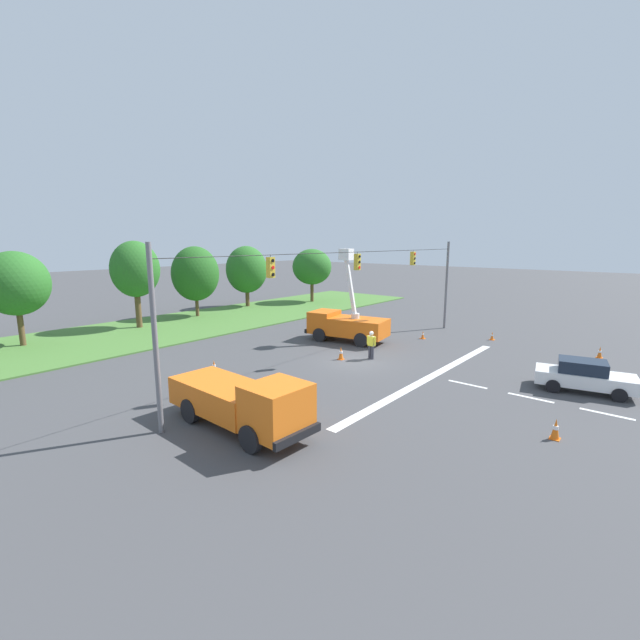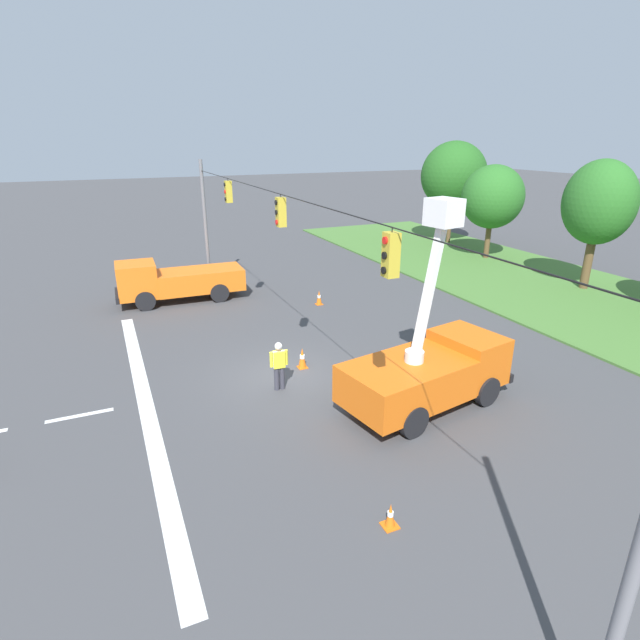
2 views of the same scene
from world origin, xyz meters
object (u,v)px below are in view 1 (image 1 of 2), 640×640
object	(u,v)px
tree_centre	(135,270)
sedan_white	(584,376)
utility_truck_bucket_lift	(346,323)
tree_east_end	(312,267)
road_worker	(371,343)
tree_east	(195,274)
tree_west	(15,284)
traffic_cone_near_bucket	(214,367)
traffic_cone_foreground_left	(600,352)
traffic_cone_mid_left	(556,429)
traffic_cone_mid_right	(492,336)
utility_truck_support_near	(243,401)
traffic_cone_foreground_right	(341,353)
traffic_cone_lane_edge_a	(423,335)
tree_far_east	(247,270)

from	to	relation	value
tree_centre	sedan_white	world-z (taller)	tree_centre
utility_truck_bucket_lift	sedan_white	world-z (taller)	utility_truck_bucket_lift
tree_east_end	road_worker	world-z (taller)	tree_east_end
tree_east	utility_truck_bucket_lift	xyz separation A→B (m)	(1.00, -17.10, -2.85)
tree_west	traffic_cone_near_bucket	world-z (taller)	tree_west
tree_centre	road_worker	distance (m)	21.08
road_worker	traffic_cone_foreground_left	xyz separation A→B (m)	(9.39, -10.92, -0.64)
traffic_cone_mid_left	traffic_cone_mid_right	world-z (taller)	traffic_cone_mid_left
utility_truck_support_near	traffic_cone_foreground_right	xyz separation A→B (m)	(10.43, 3.08, -0.74)
road_worker	traffic_cone_lane_edge_a	bearing A→B (deg)	0.75
utility_truck_support_near	road_worker	world-z (taller)	utility_truck_support_near
sedan_white	utility_truck_support_near	bearing A→B (deg)	144.80
road_worker	traffic_cone_foreground_left	size ratio (longest dim) A/B	2.45
utility_truck_bucket_lift	traffic_cone_mid_right	bearing A→B (deg)	-48.57
tree_far_east	traffic_cone_foreground_right	xyz separation A→B (m)	(-10.63, -21.02, -3.74)
tree_centre	traffic_cone_near_bucket	xyz separation A→B (m)	(-3.67, -15.18, -4.55)
road_worker	traffic_cone_foreground_right	distance (m)	1.97
traffic_cone_mid_left	sedan_white	bearing A→B (deg)	0.86
tree_west	tree_east	distance (m)	14.78
tree_west	utility_truck_bucket_lift	size ratio (longest dim) A/B	0.98
traffic_cone_lane_edge_a	tree_centre	bearing A→B (deg)	120.04
traffic_cone_foreground_right	traffic_cone_mid_left	distance (m)	13.14
tree_west	tree_far_east	distance (m)	22.22
traffic_cone_foreground_left	traffic_cone_near_bucket	world-z (taller)	traffic_cone_near_bucket
tree_east_end	road_worker	bearing A→B (deg)	-130.99
traffic_cone_foreground_right	tree_east	bearing A→B (deg)	80.67
traffic_cone_mid_left	tree_east_end	bearing A→B (deg)	54.66
sedan_white	traffic_cone_lane_edge_a	distance (m)	12.57
tree_east_end	traffic_cone_mid_right	xyz separation A→B (m)	(-6.60, -23.36, -3.93)
tree_west	tree_east_end	xyz separation A→B (m)	(29.56, -1.07, -0.16)
traffic_cone_mid_left	utility_truck_support_near	bearing A→B (deg)	125.56
utility_truck_bucket_lift	traffic_cone_mid_right	distance (m)	10.93
tree_centre	tree_east_end	xyz separation A→B (m)	(21.17, -0.94, -0.70)
traffic_cone_foreground_right	traffic_cone_near_bucket	bearing A→B (deg)	151.48
utility_truck_bucket_lift	utility_truck_support_near	distance (m)	15.80
sedan_white	tree_east_end	bearing A→B (deg)	63.63
traffic_cone_foreground_right	traffic_cone_lane_edge_a	bearing A→B (deg)	-8.54
tree_west	traffic_cone_near_bucket	bearing A→B (deg)	-72.88
sedan_white	road_worker	size ratio (longest dim) A/B	2.58
tree_far_east	traffic_cone_foreground_left	xyz separation A→B (m)	(0.04, -33.32, -3.79)
tree_east_end	utility_truck_support_near	size ratio (longest dim) A/B	0.95
tree_east_end	sedan_white	xyz separation A→B (m)	(-15.10, -30.46, -3.44)
tree_far_east	road_worker	world-z (taller)	tree_far_east
traffic_cone_near_bucket	tree_east	bearing A→B (deg)	58.13
tree_west	traffic_cone_mid_left	bearing A→B (deg)	-76.00
tree_east	traffic_cone_near_bucket	xyz separation A→B (m)	(-10.04, -16.15, -3.79)
utility_truck_bucket_lift	utility_truck_support_near	size ratio (longest dim) A/B	1.00
tree_far_east	traffic_cone_mid_right	distance (m)	26.74
tree_far_east	traffic_cone_mid_left	size ratio (longest dim) A/B	8.49
utility_truck_bucket_lift	traffic_cone_lane_edge_a	distance (m)	5.95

